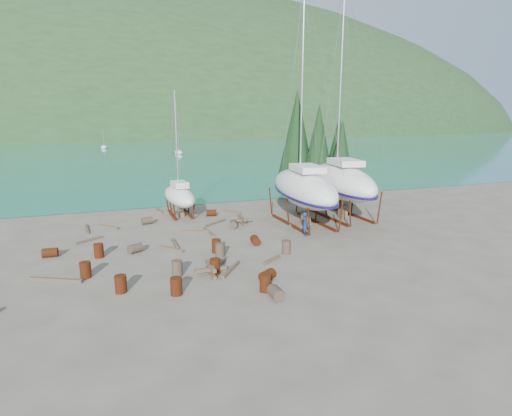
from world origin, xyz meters
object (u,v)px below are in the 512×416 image
object	(u,v)px
worker	(305,224)
large_sailboat_near	(303,187)
small_sailboat_shore	(179,196)
large_sailboat_far	(340,181)

from	to	relation	value
worker	large_sailboat_near	bearing A→B (deg)	-1.69
small_sailboat_shore	large_sailboat_far	bearing A→B (deg)	-27.04
large_sailboat_near	large_sailboat_far	xyz separation A→B (m)	(4.22, 1.15, 0.17)
large_sailboat_near	large_sailboat_far	world-z (taller)	large_sailboat_far
large_sailboat_far	worker	bearing A→B (deg)	-130.85
worker	large_sailboat_far	bearing A→B (deg)	-29.47
large_sailboat_near	worker	world-z (taller)	large_sailboat_near
large_sailboat_far	small_sailboat_shore	xyz separation A→B (m)	(-13.12, 5.42, -1.42)
large_sailboat_far	small_sailboat_shore	bearing A→B (deg)	168.63
small_sailboat_shore	worker	xyz separation A→B (m)	(7.42, -9.89, -0.89)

